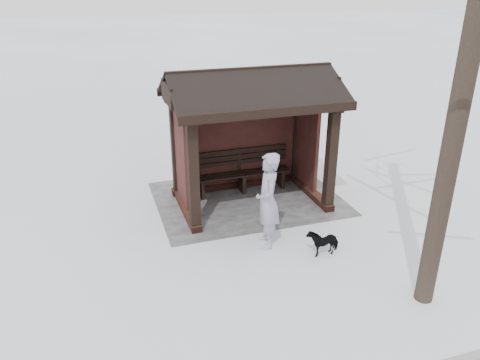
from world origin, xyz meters
name	(u,v)px	position (x,y,z in m)	size (l,w,h in m)	color
ground	(250,202)	(0.00, 0.00, 0.00)	(120.00, 120.00, 0.00)	white
trampled_patch	(247,198)	(0.00, -0.20, 0.01)	(4.20, 3.20, 0.02)	gray
bus_shelter	(249,109)	(0.00, -0.16, 2.17)	(3.60, 2.40, 3.09)	#341713
pedestrian	(268,201)	(0.31, 1.85, 0.94)	(0.69, 0.45, 1.88)	#9F99B3
dog	(323,241)	(-0.58, 2.46, 0.25)	(0.27, 0.60, 0.51)	black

